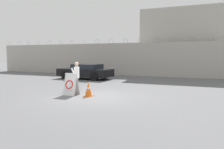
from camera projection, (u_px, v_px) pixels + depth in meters
name	position (u px, v px, depth m)	size (l,w,h in m)	color
ground_plane	(95.00, 97.00, 10.61)	(90.00, 90.00, 0.00)	#5B5B5E
perimeter_wall	(148.00, 59.00, 20.72)	(36.00, 0.30, 3.67)	#ADA8A0
building_block	(185.00, 43.00, 23.68)	(8.58, 6.18, 6.66)	#B2ADA3
barricade_sign	(71.00, 84.00, 11.08)	(0.72, 0.64, 1.12)	white
security_guard	(77.00, 76.00, 11.71)	(0.36, 0.66, 1.66)	black
traffic_cone_near	(88.00, 89.00, 10.79)	(0.41, 0.41, 0.70)	orange
parked_car_front_coupe	(85.00, 71.00, 18.58)	(4.80, 2.20, 1.27)	black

